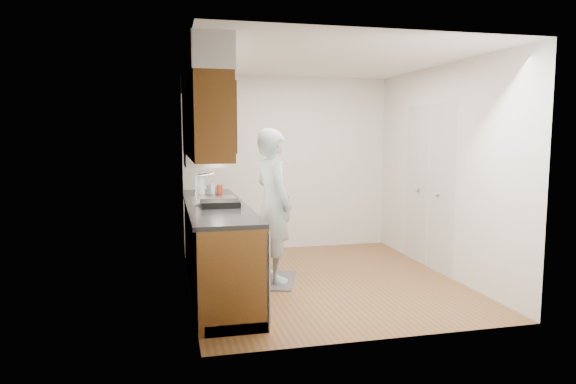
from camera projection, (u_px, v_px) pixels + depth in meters
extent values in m
plane|color=brown|center=(322.00, 280.00, 5.94)|extent=(3.50, 3.50, 0.00)
plane|color=white|center=(324.00, 60.00, 5.65)|extent=(3.50, 3.50, 0.00)
cube|color=silver|center=(188.00, 175.00, 5.45)|extent=(0.02, 3.50, 2.50)
cube|color=silver|center=(443.00, 170.00, 6.14)|extent=(0.02, 3.50, 2.50)
cube|color=silver|center=(287.00, 164.00, 7.48)|extent=(3.00, 0.02, 2.50)
cube|color=brown|center=(217.00, 248.00, 5.61)|extent=(0.60, 2.80, 0.90)
cube|color=black|center=(215.00, 205.00, 5.55)|extent=(0.63, 2.80, 0.04)
cube|color=#B2B2B7|center=(215.00, 205.00, 5.75)|extent=(0.48, 0.68, 0.14)
cube|color=#B2B2B7|center=(215.00, 200.00, 5.75)|extent=(0.52, 0.72, 0.01)
cube|color=#B2B2B7|center=(262.00, 270.00, 4.61)|extent=(0.03, 0.60, 0.80)
cube|color=brown|center=(203.00, 121.00, 5.42)|extent=(0.33, 2.80, 0.75)
cube|color=silver|center=(202.00, 70.00, 5.36)|extent=(0.35, 2.80, 0.30)
cube|color=#A5A5AA|center=(204.00, 160.00, 6.31)|extent=(0.46, 0.75, 0.16)
cube|color=white|center=(429.00, 187.00, 6.45)|extent=(0.02, 1.22, 2.05)
cube|color=slate|center=(273.00, 280.00, 5.91)|extent=(0.69, 0.90, 0.01)
imported|color=#A6C2CA|center=(273.00, 195.00, 5.80)|extent=(0.63, 0.79, 1.96)
imported|color=white|center=(201.00, 183.00, 6.20)|extent=(0.13, 0.13, 0.30)
imported|color=white|center=(211.00, 187.00, 6.36)|extent=(0.11, 0.11, 0.17)
cylinder|color=#BA3820|center=(220.00, 190.00, 6.22)|extent=(0.09, 0.09, 0.13)
cylinder|color=#A5A5AA|center=(217.00, 191.00, 6.25)|extent=(0.07, 0.07, 0.11)
cube|color=black|center=(220.00, 204.00, 5.29)|extent=(0.40, 0.34, 0.06)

